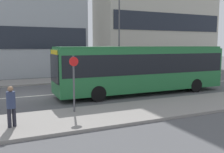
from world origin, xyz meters
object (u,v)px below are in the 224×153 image
city_bus (142,67)px  street_lamp (119,29)px  pedestrian_near_stop (11,104)px  parked_car_1 (191,71)px  parked_car_0 (150,73)px  bus_stop_sign (74,79)px

city_bus → street_lamp: bearing=72.5°
city_bus → street_lamp: size_ratio=1.50×
city_bus → pedestrian_near_stop: (-8.61, -4.49, -0.82)m
street_lamp → parked_car_1: bearing=-11.7°
parked_car_0 → street_lamp: size_ratio=0.56×
parked_car_0 → street_lamp: street_lamp is taller
parked_car_0 → pedestrian_near_stop: 16.33m
bus_stop_sign → city_bus: bearing=29.6°
city_bus → street_lamp: 8.07m
parked_car_1 → bus_stop_sign: bearing=-149.5°
parked_car_0 → bus_stop_sign: 13.38m
street_lamp → city_bus: bearing=-103.3°
city_bus → parked_car_1: city_bus is taller
parked_car_0 → bus_stop_sign: bus_stop_sign is taller
parked_car_1 → pedestrian_near_stop: (-18.06, -10.16, 0.41)m
bus_stop_sign → pedestrian_near_stop: bearing=-156.9°
pedestrian_near_stop → bus_stop_sign: size_ratio=0.60×
parked_car_0 → street_lamp: bearing=146.2°
city_bus → street_lamp: (1.72, 7.27, 3.07)m
pedestrian_near_stop → bus_stop_sign: bearing=177.1°
parked_car_0 → street_lamp: (-2.52, 1.69, 4.30)m
bus_stop_sign → parked_car_0: bearing=41.5°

